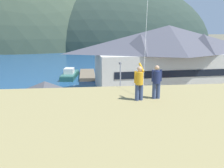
# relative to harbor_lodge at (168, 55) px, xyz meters

# --- Properties ---
(ground_plane) EXTENTS (600.00, 600.00, 0.00)m
(ground_plane) POSITION_rel_harbor_lodge_xyz_m (-9.94, -21.58, -5.75)
(ground_plane) COLOR #66604C
(parking_lot_pad) EXTENTS (40.00, 20.00, 0.10)m
(parking_lot_pad) POSITION_rel_harbor_lodge_xyz_m (-9.94, -16.58, -5.70)
(parking_lot_pad) COLOR gray
(parking_lot_pad) RESTS_ON ground
(bay_water) EXTENTS (360.00, 84.00, 0.03)m
(bay_water) POSITION_rel_harbor_lodge_xyz_m (-9.94, 38.42, -5.73)
(bay_water) COLOR navy
(bay_water) RESTS_ON ground
(far_hill_east_peak) EXTENTS (105.11, 71.14, 85.37)m
(far_hill_east_peak) POSITION_rel_harbor_lodge_xyz_m (-48.53, 91.98, -5.75)
(far_hill_east_peak) COLOR #42513D
(far_hill_east_peak) RESTS_ON ground
(far_hill_center_saddle) EXTENTS (97.76, 70.32, 64.96)m
(far_hill_center_saddle) POSITION_rel_harbor_lodge_xyz_m (2.90, 91.41, -5.75)
(far_hill_center_saddle) COLOR #2D3D33
(far_hill_center_saddle) RESTS_ON ground
(harbor_lodge) EXTENTS (26.42, 12.73, 10.80)m
(harbor_lodge) POSITION_rel_harbor_lodge_xyz_m (0.00, 0.00, 0.00)
(harbor_lodge) COLOR beige
(harbor_lodge) RESTS_ON ground
(storage_shed_near_lot) EXTENTS (5.66, 4.83, 4.95)m
(storage_shed_near_lot) POSITION_rel_harbor_lodge_xyz_m (-18.57, -15.25, -3.18)
(storage_shed_near_lot) COLOR #756B5B
(storage_shed_near_lot) RESTS_ON ground
(storage_shed_waterside) EXTENTS (4.68, 4.61, 4.64)m
(storage_shed_waterside) POSITION_rel_harbor_lodge_xyz_m (-6.48, -0.90, -3.34)
(storage_shed_waterside) COLOR beige
(storage_shed_waterside) RESTS_ON ground
(wharf_dock) EXTENTS (3.20, 11.03, 0.70)m
(wharf_dock) POSITION_rel_harbor_lodge_xyz_m (-13.87, 11.71, -5.40)
(wharf_dock) COLOR #70604C
(wharf_dock) RESTS_ON ground
(moored_boat_wharfside) EXTENTS (3.60, 8.58, 2.16)m
(moored_boat_wharfside) POSITION_rel_harbor_lodge_xyz_m (-17.58, 10.33, -5.03)
(moored_boat_wharfside) COLOR #23564C
(moored_boat_wharfside) RESTS_ON ground
(parked_car_back_row_right) EXTENTS (4.27, 2.19, 1.82)m
(parked_car_back_row_right) POSITION_rel_harbor_lodge_xyz_m (-3.86, -14.60, -4.68)
(parked_car_back_row_right) COLOR #9EA3A8
(parked_car_back_row_right) RESTS_ON parking_lot_pad
(parked_car_mid_row_near) EXTENTS (4.30, 2.26, 1.82)m
(parked_car_mid_row_near) POSITION_rel_harbor_lodge_xyz_m (1.88, -14.96, -4.68)
(parked_car_mid_row_near) COLOR red
(parked_car_mid_row_near) RESTS_ON parking_lot_pad
(parked_car_mid_row_center) EXTENTS (4.34, 2.35, 1.82)m
(parked_car_mid_row_center) POSITION_rel_harbor_lodge_xyz_m (-7.45, -20.17, -4.68)
(parked_car_mid_row_center) COLOR #9EA3A8
(parked_car_mid_row_center) RESTS_ON parking_lot_pad
(parked_car_mid_row_far) EXTENTS (4.32, 2.30, 1.82)m
(parked_car_mid_row_far) POSITION_rel_harbor_lodge_xyz_m (-12.59, -20.03, -4.68)
(parked_car_mid_row_far) COLOR navy
(parked_car_mid_row_far) RESTS_ON parking_lot_pad
(parked_car_corner_spot) EXTENTS (4.27, 2.19, 1.82)m
(parked_car_corner_spot) POSITION_rel_harbor_lodge_xyz_m (-17.34, -22.09, -4.68)
(parked_car_corner_spot) COLOR red
(parked_car_corner_spot) RESTS_ON parking_lot_pad
(parking_light_pole) EXTENTS (0.24, 0.78, 6.07)m
(parking_light_pole) POSITION_rel_harbor_lodge_xyz_m (-9.86, -11.02, -2.09)
(parking_light_pole) COLOR #ADADB2
(parking_light_pole) RESTS_ON parking_lot_pad
(person_kite_flyer) EXTENTS (0.52, 0.69, 1.86)m
(person_kite_flyer) POSITION_rel_harbor_lodge_xyz_m (-11.57, -29.62, 2.18)
(person_kite_flyer) COLOR #384770
(person_kite_flyer) RESTS_ON grassy_hill_foreground
(person_companion) EXTENTS (0.55, 0.40, 1.74)m
(person_companion) POSITION_rel_harbor_lodge_xyz_m (-10.62, -29.41, 2.16)
(person_companion) COLOR #384770
(person_companion) RESTS_ON grassy_hill_foreground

